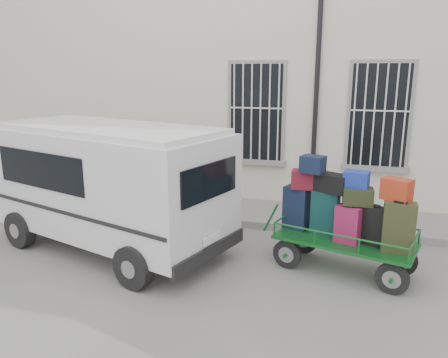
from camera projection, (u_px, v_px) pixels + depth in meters
name	position (u px, v px, depth m)	size (l,w,h in m)	color
ground	(243.00, 255.00, 7.78)	(80.00, 80.00, 0.00)	slate
building	(288.00, 78.00, 12.20)	(24.00, 5.15, 6.00)	beige
sidewalk	(265.00, 213.00, 9.82)	(24.00, 1.70, 0.15)	gray
luggage_cart	(344.00, 216.00, 6.96)	(2.58, 1.55, 1.87)	black
van	(109.00, 179.00, 7.82)	(4.85, 3.17, 2.27)	silver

